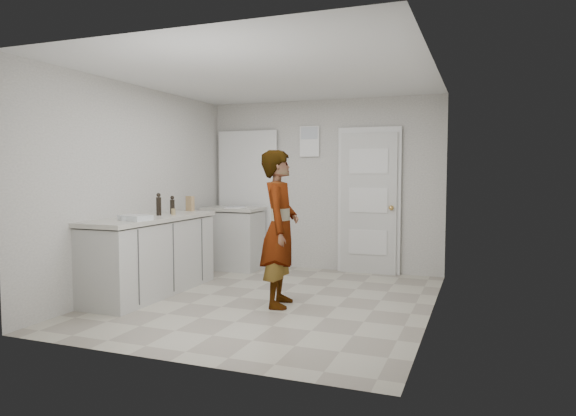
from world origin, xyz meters
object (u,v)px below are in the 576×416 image
at_px(spice_jar, 173,212).
at_px(baking_dish, 135,218).
at_px(cake_mix_box, 190,204).
at_px(person, 280,228).
at_px(egg_bowl, 126,218).
at_px(oil_cruet_a, 172,205).
at_px(oil_cruet_b, 159,205).

relative_size(spice_jar, baking_dish, 0.22).
distance_m(cake_mix_box, spice_jar, 0.69).
bearing_deg(person, spice_jar, 70.28).
distance_m(cake_mix_box, egg_bowl, 1.42).
height_order(person, egg_bowl, person).
xyz_separation_m(spice_jar, oil_cruet_a, (-0.12, 0.16, 0.07)).
distance_m(person, oil_cruet_a, 1.64).
height_order(spice_jar, baking_dish, spice_jar).
distance_m(spice_jar, baking_dish, 0.70).
bearing_deg(cake_mix_box, oil_cruet_b, -67.71).
relative_size(spice_jar, egg_bowl, 0.66).
height_order(person, oil_cruet_b, person).
bearing_deg(spice_jar, egg_bowl, -97.40).
distance_m(person, spice_jar, 1.49).
height_order(cake_mix_box, egg_bowl, cake_mix_box).
relative_size(cake_mix_box, baking_dish, 0.55).
bearing_deg(baking_dish, person, 18.60).
height_order(cake_mix_box, baking_dish, cake_mix_box).
xyz_separation_m(person, oil_cruet_b, (-1.61, 0.10, 0.21)).
bearing_deg(egg_bowl, baking_dish, 35.65).
bearing_deg(spice_jar, oil_cruet_b, -145.84).
bearing_deg(cake_mix_box, egg_bowl, -67.09).
bearing_deg(spice_jar, baking_dish, -91.74).
bearing_deg(oil_cruet_a, baking_dish, -83.51).
bearing_deg(egg_bowl, cake_mix_box, 93.05).
bearing_deg(person, egg_bowl, 97.51).
bearing_deg(baking_dish, spice_jar, 88.26).
xyz_separation_m(spice_jar, baking_dish, (-0.02, -0.70, -0.01)).
distance_m(oil_cruet_a, egg_bowl, 0.92).
bearing_deg(cake_mix_box, baking_dish, -63.76).
bearing_deg(oil_cruet_b, egg_bowl, -86.23).
bearing_deg(oil_cruet_b, cake_mix_box, 92.43).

